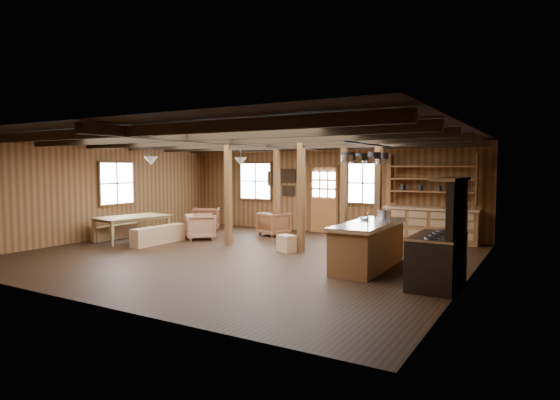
% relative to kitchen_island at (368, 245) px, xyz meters
% --- Properties ---
extents(room, '(10.04, 9.04, 2.84)m').
position_rel_kitchen_island_xyz_m(room, '(-3.05, -0.09, 0.92)').
color(room, black).
rests_on(room, ground).
extents(ceiling_joists, '(9.80, 8.82, 0.18)m').
position_rel_kitchen_island_xyz_m(ceiling_joists, '(-3.05, 0.08, 2.20)').
color(ceiling_joists, black).
rests_on(ceiling_joists, ceiling).
extents(timber_posts, '(3.95, 2.35, 2.80)m').
position_rel_kitchen_island_xyz_m(timber_posts, '(-2.53, 1.99, 0.92)').
color(timber_posts, '#3F2512').
rests_on(timber_posts, floor).
extents(back_door, '(1.02, 0.08, 2.15)m').
position_rel_kitchen_island_xyz_m(back_door, '(-3.05, 4.36, 0.40)').
color(back_door, brown).
rests_on(back_door, floor).
extents(window_back_left, '(1.32, 0.06, 1.32)m').
position_rel_kitchen_island_xyz_m(window_back_left, '(-5.65, 4.37, 1.12)').
color(window_back_left, white).
rests_on(window_back_left, wall_back).
extents(window_back_right, '(1.02, 0.06, 1.32)m').
position_rel_kitchen_island_xyz_m(window_back_right, '(-1.75, 4.37, 1.12)').
color(window_back_right, white).
rests_on(window_back_right, wall_back).
extents(window_left, '(0.14, 1.24, 1.32)m').
position_rel_kitchen_island_xyz_m(window_left, '(-8.01, 0.41, 1.12)').
color(window_left, white).
rests_on(window_left, wall_back).
extents(notice_boards, '(1.08, 0.03, 0.90)m').
position_rel_kitchen_island_xyz_m(notice_boards, '(-4.55, 4.36, 1.16)').
color(notice_boards, silver).
rests_on(notice_boards, wall_back).
extents(back_counter, '(2.55, 0.60, 2.45)m').
position_rel_kitchen_island_xyz_m(back_counter, '(0.35, 4.11, 0.12)').
color(back_counter, brown).
rests_on(back_counter, floor).
extents(pendant_lamps, '(1.86, 2.36, 0.66)m').
position_rel_kitchen_island_xyz_m(pendant_lamps, '(-5.30, 0.91, 1.77)').
color(pendant_lamps, '#2A2A2C').
rests_on(pendant_lamps, ceiling).
extents(pot_rack, '(0.38, 3.00, 0.44)m').
position_rel_kitchen_island_xyz_m(pot_rack, '(-0.05, 0.18, 1.79)').
color(pot_rack, '#2A2A2C').
rests_on(pot_rack, ceiling).
extents(kitchen_island, '(0.91, 2.51, 1.20)m').
position_rel_kitchen_island_xyz_m(kitchen_island, '(0.00, 0.00, 0.00)').
color(kitchen_island, brown).
rests_on(kitchen_island, floor).
extents(step_stool, '(0.56, 0.49, 0.42)m').
position_rel_kitchen_island_xyz_m(step_stool, '(-2.35, 0.72, -0.27)').
color(step_stool, '#966F44').
rests_on(step_stool, floor).
extents(commercial_range, '(0.79, 1.54, 1.90)m').
position_rel_kitchen_island_xyz_m(commercial_range, '(1.60, -0.83, 0.14)').
color(commercial_range, '#2A2A2C').
rests_on(commercial_range, floor).
extents(dining_table, '(1.41, 2.14, 0.70)m').
position_rel_kitchen_island_xyz_m(dining_table, '(-6.95, 0.05, -0.13)').
color(dining_table, olive).
rests_on(dining_table, floor).
extents(bench_wall, '(0.27, 1.47, 0.40)m').
position_rel_kitchen_island_xyz_m(bench_wall, '(-7.70, 0.05, -0.28)').
color(bench_wall, '#966F44').
rests_on(bench_wall, floor).
extents(bench_aisle, '(0.33, 1.74, 0.48)m').
position_rel_kitchen_island_xyz_m(bench_aisle, '(-5.97, 0.05, -0.24)').
color(bench_aisle, '#966F44').
rests_on(bench_aisle, floor).
extents(armchair_a, '(1.16, 1.16, 0.77)m').
position_rel_kitchen_island_xyz_m(armchair_a, '(-6.51, 2.73, -0.09)').
color(armchair_a, brown).
rests_on(armchair_a, floor).
extents(armchair_b, '(0.98, 0.99, 0.72)m').
position_rel_kitchen_island_xyz_m(armchair_b, '(-4.06, 2.96, -0.12)').
color(armchair_b, brown).
rests_on(armchair_b, floor).
extents(armchair_c, '(1.13, 1.13, 0.74)m').
position_rel_kitchen_island_xyz_m(armchair_c, '(-5.51, 1.25, -0.11)').
color(armchair_c, '#966044').
rests_on(armchair_c, floor).
extents(counter_pot, '(0.31, 0.31, 0.19)m').
position_rel_kitchen_island_xyz_m(counter_pot, '(0.00, 1.00, 0.56)').
color(counter_pot, silver).
rests_on(counter_pot, kitchen_island).
extents(bowl, '(0.25, 0.25, 0.06)m').
position_rel_kitchen_island_xyz_m(bowl, '(-0.24, 0.42, 0.49)').
color(bowl, silver).
rests_on(bowl, kitchen_island).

